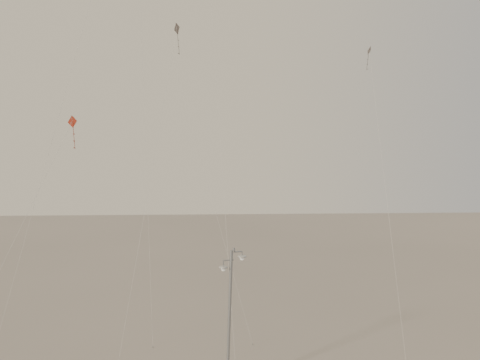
{
  "coord_description": "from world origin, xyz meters",
  "views": [
    {
      "loc": [
        0.97,
        -24.96,
        14.19
      ],
      "look_at": [
        2.51,
        5.0,
        12.08
      ],
      "focal_mm": 40.0,
      "sensor_mm": 36.0,
      "label": 1
    }
  ],
  "objects": [
    {
      "name": "kite_5",
      "position": [
        -3.24,
        16.57,
        24.97
      ],
      "size": [
        9.38,
        7.03,
        33.18
      ],
      "rotation": [
        0.0,
        0.0,
        -1.58
      ],
      "color": "#A8361C",
      "rests_on": "ground"
    },
    {
      "name": "kite_4",
      "position": [
        12.67,
        12.69,
        15.99
      ],
      "size": [
        1.98,
        15.42,
        21.65
      ],
      "rotation": [
        0.0,
        0.0,
        2.03
      ],
      "color": "#342D2B",
      "rests_on": "ground"
    },
    {
      "name": "kite_3",
      "position": [
        -7.84,
        2.43,
        11.64
      ],
      "size": [
        5.63,
        9.03,
        15.64
      ],
      "rotation": [
        0.0,
        0.0,
        -0.23
      ],
      "color": "maroon",
      "rests_on": "ground"
    },
    {
      "name": "kite_1",
      "position": [
        -2.19,
        11.67,
        17.34
      ],
      "size": [
        3.03,
        13.7,
        22.84
      ],
      "rotation": [
        0.0,
        0.0,
        -0.7
      ],
      "color": "#342D2B",
      "rests_on": "ground"
    },
    {
      "name": "street_lamp",
      "position": [
        1.94,
        4.73,
        4.41
      ],
      "size": [
        1.58,
        0.78,
        8.27
      ],
      "color": "gray",
      "rests_on": "ground"
    }
  ]
}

